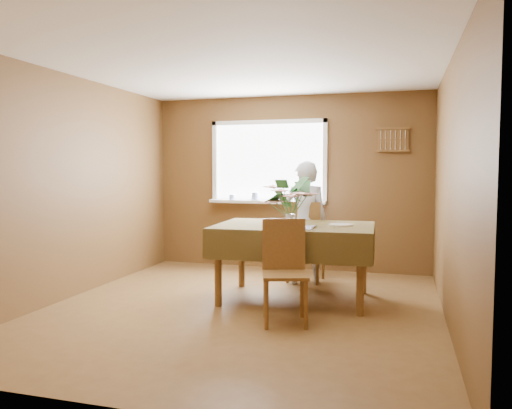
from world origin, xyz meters
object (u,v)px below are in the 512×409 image
(chair_far, at_px, (304,239))
(flower_bouquet, at_px, (291,198))
(dining_table, at_px, (294,234))
(chair_near, at_px, (284,266))
(seated_woman, at_px, (305,223))

(chair_far, xyz_separation_m, flower_bouquet, (0.05, -1.06, 0.58))
(dining_table, height_order, chair_near, chair_near)
(seated_woman, xyz_separation_m, flower_bouquet, (0.03, -0.99, 0.37))
(chair_near, bearing_deg, flower_bouquet, 80.29)
(seated_woman, relative_size, flower_bouquet, 2.82)
(chair_near, xyz_separation_m, flower_bouquet, (-0.07, 0.60, 0.61))
(chair_far, bearing_deg, seated_woman, 106.83)
(seated_woman, bearing_deg, chair_far, -87.69)
(chair_far, bearing_deg, dining_table, 95.33)
(dining_table, relative_size, flower_bouquet, 3.22)
(seated_woman, bearing_deg, dining_table, 79.70)
(chair_far, bearing_deg, chair_near, 96.19)
(chair_far, height_order, seated_woman, seated_woman)
(chair_far, height_order, chair_near, chair_far)
(dining_table, xyz_separation_m, seated_woman, (-0.03, 0.79, 0.04))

